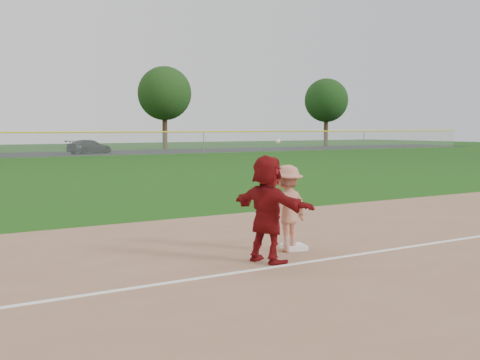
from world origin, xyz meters
TOP-DOWN VIEW (x-y plane):
  - ground at (0.00, 0.00)m, footprint 160.00×160.00m
  - foul_line at (0.00, -0.80)m, footprint 60.00×0.10m
  - first_base at (0.44, 0.22)m, footprint 0.53×0.53m
  - base_runner at (-0.62, -0.41)m, footprint 0.98×1.84m
  - car_right at (10.80, 44.89)m, footprint 4.68×3.13m
  - first_base_play at (0.23, 0.19)m, footprint 1.18×0.84m
  - tree_3 at (22.00, 52.80)m, footprint 6.00×6.00m
  - tree_4 at (44.00, 51.20)m, footprint 5.60×5.60m

SIDE VIEW (x-z plane):
  - ground at x=0.00m, z-range 0.00..0.00m
  - foul_line at x=0.00m, z-range 0.02..0.03m
  - first_base at x=0.44m, z-range 0.02..0.12m
  - car_right at x=10.80m, z-range 0.01..1.27m
  - first_base_play at x=0.23m, z-range -0.23..1.92m
  - base_runner at x=-0.62m, z-range 0.02..1.91m
  - tree_4 at x=44.00m, z-range 1.51..10.18m
  - tree_3 at x=22.00m, z-range 1.57..10.76m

